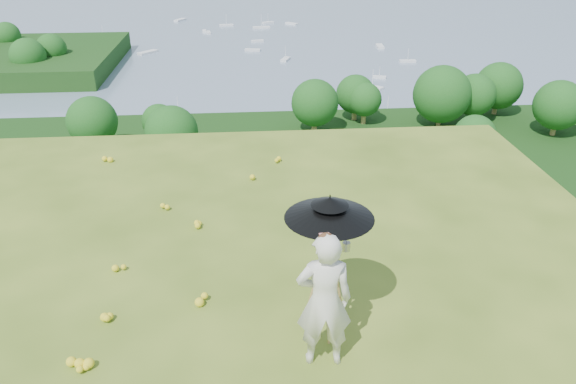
{
  "coord_description": "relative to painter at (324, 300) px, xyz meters",
  "views": [
    {
      "loc": [
        0.66,
        -6.38,
        4.94
      ],
      "look_at": [
        1.33,
        1.84,
        0.83
      ],
      "focal_mm": 35.0,
      "sensor_mm": 36.0,
      "label": 1
    }
  ],
  "objects": [
    {
      "name": "painter",
      "position": [
        0.0,
        0.0,
        0.0
      ],
      "size": [
        0.68,
        0.46,
        1.81
      ],
      "primitive_type": "imported",
      "rotation": [
        0.0,
        0.0,
        3.1
      ],
      "color": "silver",
      "rests_on": "ground"
    },
    {
      "name": "harbor_town",
      "position": [
        -1.51,
        76.16,
        -30.4
      ],
      "size": [
        110.0,
        22.0,
        5.0
      ],
      "primitive_type": null,
      "color": "beige",
      "rests_on": "shoreline_tier"
    },
    {
      "name": "field_easel",
      "position": [
        0.13,
        0.6,
        -0.02
      ],
      "size": [
        0.72,
        0.72,
        1.77
      ],
      "primitive_type": null,
      "rotation": [
        0.0,
        0.0,
        0.07
      ],
      "color": "#B0844A",
      "rests_on": "ground"
    },
    {
      "name": "shoreline_tier",
      "position": [
        -1.51,
        76.16,
        -36.9
      ],
      "size": [
        170.0,
        28.0,
        8.0
      ],
      "primitive_type": "cube",
      "color": "slate",
      "rests_on": "bay_water"
    },
    {
      "name": "slope_trees",
      "position": [
        -1.51,
        36.16,
        -15.9
      ],
      "size": [
        110.0,
        50.0,
        6.0
      ],
      "primitive_type": null,
      "color": "#185118",
      "rests_on": "forest_slope"
    },
    {
      "name": "painter_cap",
      "position": [
        0.0,
        0.0,
        0.85
      ],
      "size": [
        0.21,
        0.24,
        0.1
      ],
      "primitive_type": null,
      "rotation": [
        0.0,
        0.0,
        0.07
      ],
      "color": "#DC7D79",
      "rests_on": "painter"
    },
    {
      "name": "bay_water",
      "position": [
        -1.51,
        241.16,
        -34.9
      ],
      "size": [
        700.0,
        700.0,
        0.0
      ],
      "primitive_type": "plane",
      "color": "#7489A6",
      "rests_on": "ground"
    },
    {
      "name": "sun_umbrella",
      "position": [
        0.13,
        0.63,
        0.8
      ],
      "size": [
        1.2,
        1.2,
        0.51
      ],
      "primitive_type": null,
      "rotation": [
        0.0,
        0.0,
        0.1
      ],
      "color": "black",
      "rests_on": "field_easel"
    },
    {
      "name": "forest_slope",
      "position": [
        -1.51,
        36.16,
        -29.9
      ],
      "size": [
        140.0,
        56.0,
        22.0
      ],
      "primitive_type": "cube",
      "color": "#10370F",
      "rests_on": "bay_water"
    },
    {
      "name": "ground",
      "position": [
        -1.51,
        1.16,
        -0.9
      ],
      "size": [
        14.0,
        14.0,
        0.0
      ],
      "primitive_type": "plane",
      "color": "#4A671D",
      "rests_on": "ground"
    },
    {
      "name": "wildflowers",
      "position": [
        -1.51,
        1.41,
        -0.84
      ],
      "size": [
        10.0,
        10.5,
        0.12
      ],
      "primitive_type": null,
      "color": "yellow",
      "rests_on": "ground"
    },
    {
      "name": "moored_boats",
      "position": [
        -14.01,
        162.16,
        -34.55
      ],
      "size": [
        140.0,
        140.0,
        0.7
      ],
      "primitive_type": null,
      "color": "white",
      "rests_on": "bay_water"
    }
  ]
}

